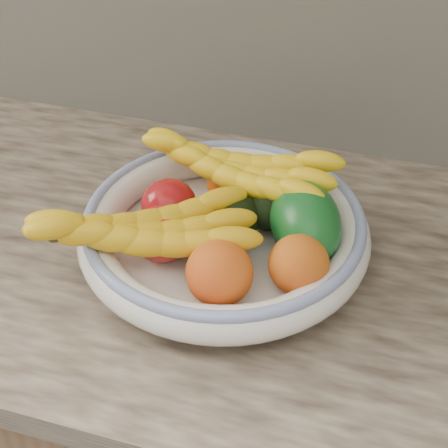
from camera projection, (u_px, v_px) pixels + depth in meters
kitchen_counter at (228, 429)px, 1.24m from camera, size 2.44×0.66×1.40m
fruit_bowl at (224, 231)px, 0.92m from camera, size 0.39×0.39×0.08m
clementine_back_left at (226, 183)px, 0.99m from camera, size 0.07×0.07×0.05m
clementine_back_right at (272, 192)px, 0.98m from camera, size 0.05×0.05×0.04m
tomato_left at (169, 204)px, 0.94m from camera, size 0.10×0.10×0.07m
tomato_near_left at (162, 234)px, 0.89m from camera, size 0.10×0.10×0.07m
avocado_center at (235, 220)px, 0.91m from camera, size 0.06×0.09×0.06m
avocado_right at (276, 207)px, 0.93m from camera, size 0.10×0.11×0.06m
green_mango at (305, 222)px, 0.89m from camera, size 0.16×0.17×0.12m
peach_front at (219, 273)px, 0.83m from camera, size 0.11×0.11×0.08m
peach_right at (299, 264)px, 0.84m from camera, size 0.08×0.08×0.08m
banana_bunch_back at (236, 173)px, 0.95m from camera, size 0.31×0.15×0.09m
banana_bunch_front at (144, 236)px, 0.86m from camera, size 0.32×0.24×0.08m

